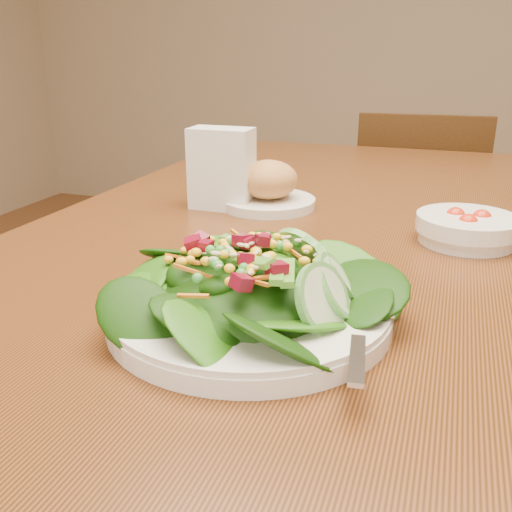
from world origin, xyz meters
name	(u,v)px	position (x,y,z in m)	size (l,w,h in m)	color
dining_table	(342,284)	(0.00, 0.00, 0.65)	(0.90, 1.40, 0.75)	brown
chair_far	(413,237)	(0.05, 0.95, 0.44)	(0.41, 0.41, 0.82)	#39210A
salad_plate	(259,293)	(-0.02, -0.35, 0.78)	(0.28, 0.27, 0.08)	white
bread_plate	(268,188)	(-0.14, 0.04, 0.78)	(0.15, 0.15, 0.08)	white
tomato_bowl	(467,228)	(0.17, -0.04, 0.77)	(0.13, 0.13, 0.04)	white
napkin_holder	(222,167)	(-0.21, 0.02, 0.82)	(0.10, 0.06, 0.13)	white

